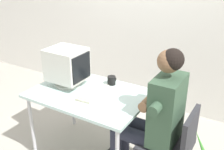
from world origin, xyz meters
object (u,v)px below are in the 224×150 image
office_chair (172,143)px  keyboard (93,92)px  desk (90,98)px  person_seated (154,114)px  desk_mug (112,80)px  crt_monitor (67,65)px

office_chair → keyboard: bearing=-179.5°
keyboard → office_chair: bearing=0.5°
desk → keyboard: bearing=0.8°
keyboard → person_seated: 0.65m
desk_mug → office_chair: bearing=-19.1°
crt_monitor → person_seated: 1.02m
crt_monitor → office_chair: size_ratio=0.49×
keyboard → office_chair: office_chair is taller
person_seated → office_chair: bearing=0.0°
desk → keyboard: keyboard is taller
desk → crt_monitor: 0.41m
desk → desk_mug: (0.09, 0.28, 0.10)m
desk → office_chair: office_chair is taller
keyboard → desk_mug: (0.04, 0.28, 0.03)m
desk → crt_monitor: bearing=174.4°
office_chair → person_seated: 0.30m
desk → crt_monitor: size_ratio=2.88×
desk_mug → keyboard: bearing=-99.1°
crt_monitor → keyboard: size_ratio=0.96×
person_seated → keyboard: bearing=-179.4°
person_seated → desk_mug: person_seated is taller
office_chair → person_seated: bearing=-180.0°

